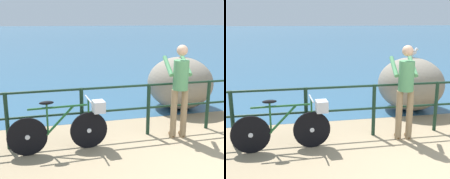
# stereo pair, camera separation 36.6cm
# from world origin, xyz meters

# --- Properties ---
(ground_plane) EXTENTS (120.00, 120.00, 0.10)m
(ground_plane) POSITION_xyz_m (0.00, 20.00, -0.05)
(ground_plane) COLOR #937F60
(sea_surface) EXTENTS (120.00, 90.00, 0.01)m
(sea_surface) POSITION_xyz_m (0.00, 47.89, 0.00)
(sea_surface) COLOR #2D5675
(sea_surface) RESTS_ON ground_plane
(promenade_railing) EXTENTS (9.21, 0.07, 1.02)m
(promenade_railing) POSITION_xyz_m (0.00, 1.95, 0.63)
(promenade_railing) COLOR black
(promenade_railing) RESTS_ON ground_plane
(bicycle) EXTENTS (1.70, 0.48, 0.92)m
(bicycle) POSITION_xyz_m (-2.26, 1.60, 0.46)
(bicycle) COLOR black
(bicycle) RESTS_ON ground_plane
(person_at_railing) EXTENTS (0.51, 0.66, 1.78)m
(person_at_railing) POSITION_xyz_m (-0.15, 1.67, 0.99)
(person_at_railing) COLOR #8C7251
(person_at_railing) RESTS_ON ground_plane
(breakwater_boulder_main) EXTENTS (1.62, 1.66, 1.31)m
(breakwater_boulder_main) POSITION_xyz_m (0.77, 3.43, 0.65)
(breakwater_boulder_main) COLOR gray
(breakwater_boulder_main) RESTS_ON ground
(seagull) EXTENTS (0.34, 0.19, 0.23)m
(seagull) POSITION_xyz_m (0.81, 3.49, 1.45)
(seagull) COLOR gold
(seagull) RESTS_ON breakwater_boulder_main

